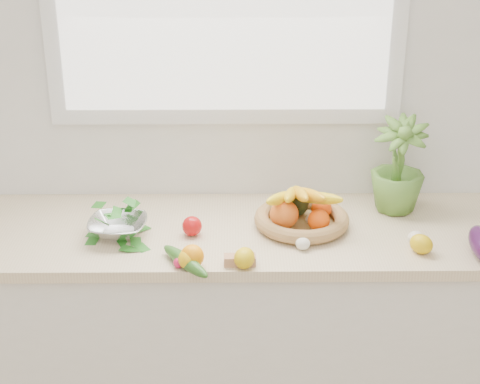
{
  "coord_description": "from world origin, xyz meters",
  "views": [
    {
      "loc": [
        0.03,
        -0.4,
        2.09
      ],
      "look_at": [
        0.05,
        1.93,
        1.05
      ],
      "focal_mm": 55.0,
      "sensor_mm": 36.0,
      "label": 1
    }
  ],
  "objects_px": {
    "apple": "(192,226)",
    "fruit_basket": "(301,214)",
    "colander_with_spinach": "(118,223)",
    "cucumber": "(185,261)",
    "potted_herb": "(398,165)"
  },
  "relations": [
    {
      "from": "cucumber",
      "to": "fruit_basket",
      "type": "height_order",
      "value": "fruit_basket"
    },
    {
      "from": "fruit_basket",
      "to": "colander_with_spinach",
      "type": "distance_m",
      "value": 0.65
    },
    {
      "from": "potted_herb",
      "to": "fruit_basket",
      "type": "relative_size",
      "value": 0.94
    },
    {
      "from": "fruit_basket",
      "to": "colander_with_spinach",
      "type": "bearing_deg",
      "value": -173.36
    },
    {
      "from": "apple",
      "to": "potted_herb",
      "type": "relative_size",
      "value": 0.2
    },
    {
      "from": "cucumber",
      "to": "potted_herb",
      "type": "xyz_separation_m",
      "value": [
        0.76,
        0.43,
        0.16
      ]
    },
    {
      "from": "cucumber",
      "to": "colander_with_spinach",
      "type": "bearing_deg",
      "value": 138.79
    },
    {
      "from": "colander_with_spinach",
      "to": "fruit_basket",
      "type": "bearing_deg",
      "value": 6.64
    },
    {
      "from": "apple",
      "to": "fruit_basket",
      "type": "distance_m",
      "value": 0.39
    },
    {
      "from": "fruit_basket",
      "to": "colander_with_spinach",
      "type": "height_order",
      "value": "fruit_basket"
    },
    {
      "from": "colander_with_spinach",
      "to": "cucumber",
      "type": "bearing_deg",
      "value": -41.21
    },
    {
      "from": "apple",
      "to": "fruit_basket",
      "type": "bearing_deg",
      "value": 9.33
    },
    {
      "from": "fruit_basket",
      "to": "cucumber",
      "type": "bearing_deg",
      "value": -143.8
    },
    {
      "from": "apple",
      "to": "colander_with_spinach",
      "type": "xyz_separation_m",
      "value": [
        -0.26,
        -0.01,
        0.02
      ]
    },
    {
      "from": "cucumber",
      "to": "potted_herb",
      "type": "distance_m",
      "value": 0.89
    }
  ]
}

